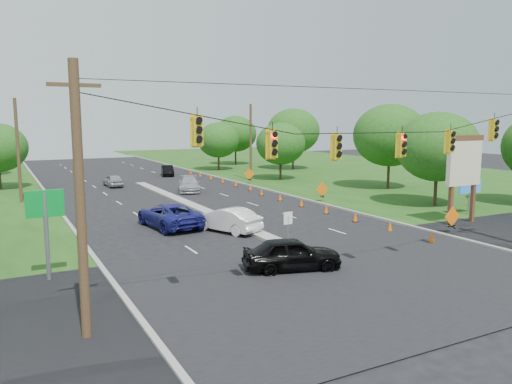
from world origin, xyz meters
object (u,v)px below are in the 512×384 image
pylon_sign (465,166)px  white_sedan (227,220)px  black_sedan (292,254)px  blue_pickup (169,215)px

pylon_sign → white_sedan: bearing=161.6°
pylon_sign → black_sedan: bearing=-166.6°
black_sedan → blue_pickup: size_ratio=0.79×
blue_pickup → black_sedan: bearing=93.9°
pylon_sign → blue_pickup: 20.50m
pylon_sign → black_sedan: size_ratio=1.31×
white_sedan → blue_pickup: blue_pickup is taller
black_sedan → pylon_sign: bearing=-61.2°
white_sedan → pylon_sign: bearing=138.7°
white_sedan → black_sedan: bearing=62.5°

